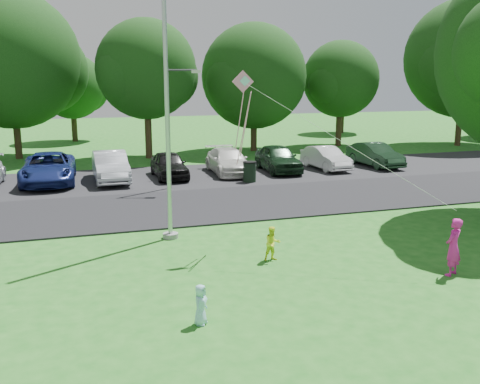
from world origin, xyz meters
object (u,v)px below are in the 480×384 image
object	(u,v)px
child_blue	(201,305)
kite	(247,98)
flagpole	(167,109)
street_lamp	(173,117)
child_yellow	(273,244)
woman	(453,247)
trash_can	(250,172)

from	to	relation	value
child_blue	kite	size ratio (longest dim) A/B	0.18
flagpole	street_lamp	world-z (taller)	flagpole
flagpole	street_lamp	xyz separation A→B (m)	(1.62, 7.57, -0.82)
child_yellow	child_blue	distance (m)	4.39
woman	child_blue	size ratio (longest dim) A/B	1.76
street_lamp	child_yellow	xyz separation A→B (m)	(0.75, -10.62, -2.85)
flagpole	woman	size ratio (longest dim) A/B	6.46
woman	child_blue	xyz separation A→B (m)	(-6.98, -0.79, -0.33)
street_lamp	woman	bearing A→B (deg)	-51.90
trash_can	woman	world-z (taller)	woman
child_yellow	child_blue	world-z (taller)	child_yellow
street_lamp	child_blue	world-z (taller)	street_lamp
flagpole	child_blue	bearing A→B (deg)	-94.73
child_yellow	child_blue	size ratio (longest dim) A/B	1.13
street_lamp	kite	size ratio (longest dim) A/B	1.15
street_lamp	trash_can	distance (m)	4.75
child_blue	trash_can	bearing A→B (deg)	12.58
woman	kite	world-z (taller)	kite
flagpole	trash_can	distance (m)	10.33
child_blue	flagpole	bearing A→B (deg)	30.39
trash_can	child_yellow	xyz separation A→B (m)	(-3.06, -11.04, -0.04)
trash_can	child_blue	size ratio (longest dim) A/B	1.21
child_blue	kite	xyz separation A→B (m)	(2.57, 4.65, 4.08)
child_yellow	kite	world-z (taller)	kite
street_lamp	kite	distance (m)	9.35
trash_can	child_blue	world-z (taller)	trash_can
child_yellow	flagpole	bearing A→B (deg)	124.04
woman	child_blue	world-z (taller)	woman
street_lamp	child_yellow	distance (m)	11.02
flagpole	woman	bearing A→B (deg)	-40.73
street_lamp	flagpole	bearing A→B (deg)	-84.20
woman	flagpole	bearing A→B (deg)	-69.25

